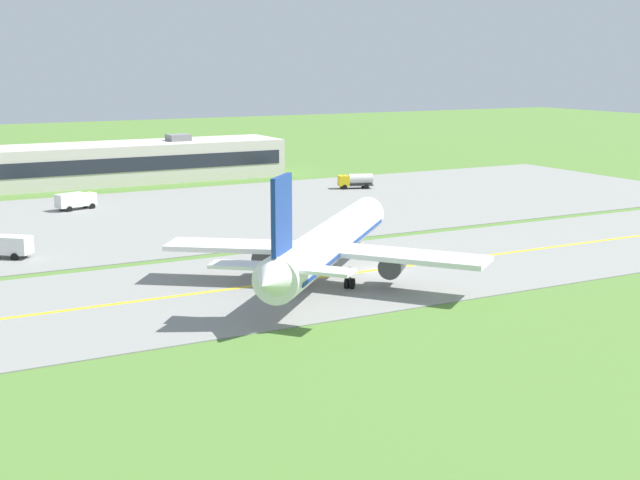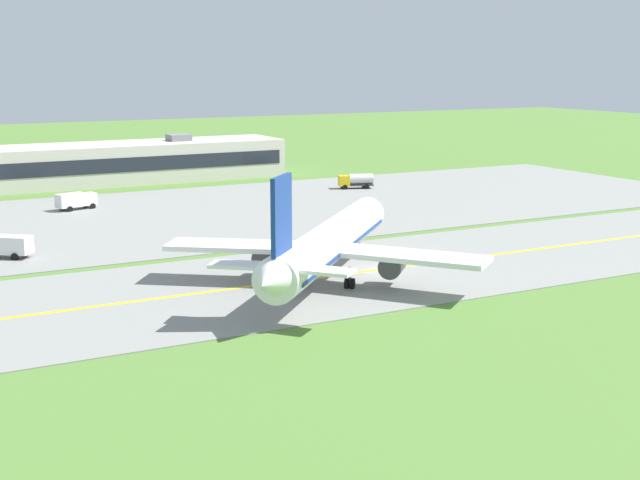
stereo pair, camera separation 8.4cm
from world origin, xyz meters
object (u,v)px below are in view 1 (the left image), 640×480
at_px(airplane_lead, 328,243).
at_px(service_truck_catering, 5,245).
at_px(service_truck_fuel, 355,180).
at_px(service_truck_baggage, 76,200).

height_order(airplane_lead, service_truck_catering, airplane_lead).
relative_size(service_truck_fuel, service_truck_catering, 1.07).
relative_size(airplane_lead, service_truck_catering, 5.31).
height_order(service_truck_baggage, service_truck_fuel, service_truck_fuel).
distance_m(airplane_lead, service_truck_catering, 38.16).
bearing_deg(airplane_lead, service_truck_fuel, 57.11).
distance_m(service_truck_fuel, service_truck_catering, 68.96).
distance_m(service_truck_baggage, service_truck_catering, 32.74).
distance_m(airplane_lead, service_truck_baggage, 57.85).
bearing_deg(service_truck_fuel, service_truck_catering, -155.47).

